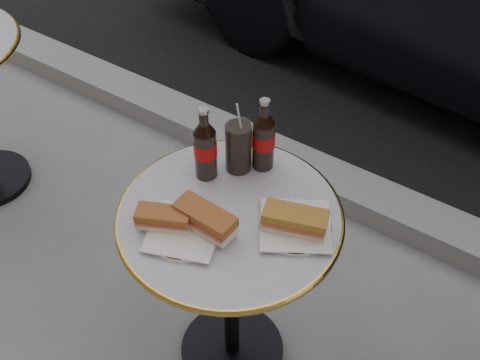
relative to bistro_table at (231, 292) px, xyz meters
The scene contains 11 objects.
ground 0.37m from the bistro_table, ahead, with size 80.00×80.00×0.00m, color gray.
curb 0.95m from the bistro_table, 90.00° to the left, with size 40.00×0.20×0.12m, color gray.
bistro_table is the anchor object (origin of this frame).
plate_left 0.40m from the bistro_table, 115.58° to the right, with size 0.19×0.19×0.01m, color white.
plate_right 0.41m from the bistro_table, 17.10° to the left, with size 0.19×0.19×0.01m, color silver.
sandwich_left_a 0.44m from the bistro_table, 130.58° to the right, with size 0.14×0.07×0.05m, color #A05528.
sandwich_left_b 0.41m from the bistro_table, 104.83° to the right, with size 0.17×0.08×0.06m, color #9C5227.
sandwich_right 0.44m from the bistro_table, 13.92° to the left, with size 0.17×0.08×0.06m, color #AF702C.
cola_bottle_left 0.51m from the bistro_table, 147.57° to the left, with size 0.07×0.07×0.24m, color black, non-canonical shape.
cola_bottle_right 0.53m from the bistro_table, 97.59° to the left, with size 0.07×0.07×0.24m, color black, non-canonical shape.
cola_glass 0.48m from the bistro_table, 116.42° to the left, with size 0.08×0.08×0.16m, color black.
Camera 1 is at (0.62, -0.89, 1.94)m, focal length 45.00 mm.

